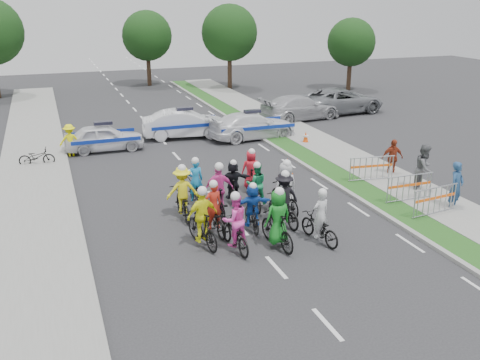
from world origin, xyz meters
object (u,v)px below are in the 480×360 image
object	(u,v)px
spectator_0	(456,186)
tree_4	(147,36)
rider_8	(256,191)
parked_bike	(37,157)
police_car_1	(185,124)
spectator_1	(424,169)
rider_3	(202,223)
rider_12	(195,189)
rider_6	(213,215)
barrier_2	(371,170)
cone_0	(287,166)
barrier_1	(409,189)
tree_1	(229,33)
rider_1	(277,224)
police_car_2	(252,126)
tree_2	(351,42)
marshal_hiviz	(70,140)
civilian_suv	(340,101)
rider_2	(235,228)
spectator_2	(392,158)
rider_13	(251,175)
rider_10	(182,197)
barrier_0	(435,202)
police_car_0	(104,138)
cone_1	(306,138)
rider_4	(283,203)
civilian_sedan	(300,108)
rider_9	(219,196)
rider_7	(285,193)
rider_5	(252,210)
rider_11	(233,184)
rider_0	(320,224)

from	to	relation	value
spectator_0	tree_4	xyz separation A→B (m)	(-4.84, 32.20, 3.28)
rider_8	parked_bike	xyz separation A→B (m)	(-7.50, 8.26, -0.26)
police_car_1	spectator_1	distance (m)	13.40
rider_3	tree_4	size ratio (longest dim) A/B	0.32
rider_12	rider_6	bearing A→B (deg)	88.27
barrier_2	cone_0	world-z (taller)	barrier_2
rider_3	barrier_2	distance (m)	8.93
barrier_1	tree_1	distance (m)	27.47
rider_1	barrier_1	distance (m)	6.38
police_car_2	tree_2	bearing A→B (deg)	-52.96
rider_3	marshal_hiviz	bearing A→B (deg)	-86.36
cone_0	tree_1	distance (m)	23.24
rider_12	barrier_2	world-z (taller)	rider_12
police_car_1	spectator_1	xyz separation A→B (m)	(6.66, -11.63, 0.20)
civilian_suv	rider_2	bearing A→B (deg)	136.67
police_car_1	spectator_2	xyz separation A→B (m)	(6.67, -9.53, 0.05)
rider_13	spectator_2	world-z (taller)	rider_13
rider_10	barrier_0	distance (m)	8.82
spectator_2	police_car_0	bearing A→B (deg)	154.17
cone_0	tree_1	bearing A→B (deg)	77.17
cone_1	rider_12	bearing A→B (deg)	-140.90
rider_8	tree_4	world-z (taller)	tree_4
spectator_1	cone_1	distance (m)	8.15
rider_12	barrier_0	bearing A→B (deg)	153.12
rider_6	police_car_1	xyz separation A→B (m)	(2.32, 12.51, 0.14)
spectator_0	barrier_0	world-z (taller)	spectator_0
rider_4	spectator_0	bearing A→B (deg)	164.65
police_car_2	spectator_0	world-z (taller)	spectator_0
barrier_2	civilian_sedan	bearing A→B (deg)	77.94
rider_9	tree_4	world-z (taller)	tree_4
rider_4	rider_12	distance (m)	3.61
rider_12	spectator_2	distance (m)	8.86
rider_2	barrier_0	xyz separation A→B (m)	(7.44, 0.01, -0.15)
rider_1	barrier_0	distance (m)	6.15
rider_8	barrier_2	bearing A→B (deg)	-158.32
police_car_0	cone_0	distance (m)	9.62
rider_8	civilian_suv	world-z (taller)	rider_8
spectator_2	cone_0	bearing A→B (deg)	166.86
marshal_hiviz	barrier_0	distance (m)	16.84
rider_7	barrier_2	bearing A→B (deg)	-164.31
barrier_2	tree_2	world-z (taller)	tree_2
rider_9	police_car_1	world-z (taller)	rider_9
rider_7	rider_13	xyz separation A→B (m)	(-0.33, 2.50, -0.08)
cone_1	rider_5	bearing A→B (deg)	-125.87
cone_0	tree_4	xyz separation A→B (m)	(-0.93, 26.29, 3.85)
tree_2	rider_6	bearing A→B (deg)	-129.39
rider_11	cone_0	size ratio (longest dim) A/B	2.42
rider_4	rider_0	bearing A→B (deg)	99.44
rider_7	police_car_1	world-z (taller)	rider_7
rider_11	police_car_1	size ratio (longest dim) A/B	0.37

